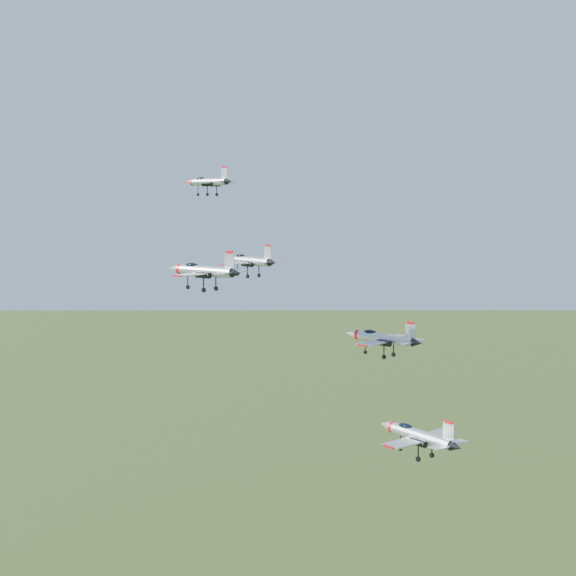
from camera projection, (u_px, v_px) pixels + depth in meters
The scene contains 5 objects.
jet_lead at pixel (208, 182), 133.25m from camera, with size 11.47×9.62×3.07m.
jet_left_high at pixel (248, 260), 110.59m from camera, with size 11.12×9.42×3.01m.
jet_right_high at pixel (203, 270), 92.49m from camera, with size 11.43×9.46×3.05m.
jet_left_low at pixel (382, 338), 111.48m from camera, with size 12.91×10.80×3.45m.
jet_right_low at pixel (418, 435), 89.19m from camera, with size 11.90×10.20×3.28m.
Camera 1 is at (56.48, -93.58, 136.87)m, focal length 50.00 mm.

